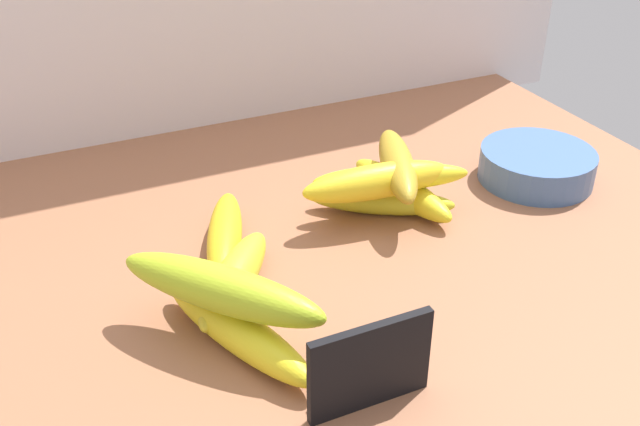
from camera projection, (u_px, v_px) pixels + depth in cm
name	position (u px, v px, depth cm)	size (l,w,h in cm)	color
counter_top	(293.00, 271.00, 80.75)	(110.00, 76.00, 3.00)	#915B3E
chalkboard_sign	(370.00, 369.00, 59.81)	(11.00, 1.80, 8.40)	black
fruit_bowl	(537.00, 165.00, 94.56)	(14.68, 14.68, 4.16)	#43669D
banana_0	(401.00, 189.00, 89.61)	(17.57, 3.72, 3.72)	yellow
banana_1	(234.00, 279.00, 73.58)	(16.57, 3.99, 3.99)	gold
banana_2	(382.00, 201.00, 87.56)	(17.35, 3.25, 3.25)	gold
banana_3	(237.00, 330.00, 66.84)	(19.98, 3.89, 3.89)	yellow
banana_4	(225.00, 236.00, 80.53)	(17.96, 3.77, 3.77)	gold
banana_5	(377.00, 181.00, 84.14)	(18.16, 4.13, 4.13)	yellow
banana_6	(397.00, 164.00, 87.05)	(17.82, 3.86, 3.86)	#B28E26
banana_7	(221.00, 289.00, 65.43)	(20.88, 4.35, 4.35)	#A7C024
banana_8	(391.00, 178.00, 85.86)	(18.64, 3.21, 3.21)	yellow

